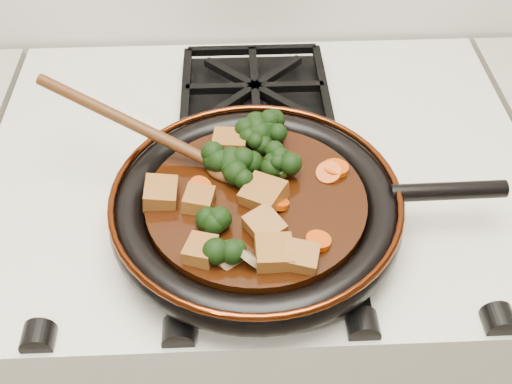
{
  "coord_description": "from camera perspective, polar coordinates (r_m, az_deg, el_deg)",
  "views": [
    {
      "loc": [
        -0.03,
        1.03,
        1.5
      ],
      "look_at": [
        -0.01,
        1.56,
        0.97
      ],
      "focal_mm": 45.0,
      "sensor_mm": 36.0,
      "label": 1
    }
  ],
  "objects": [
    {
      "name": "stove",
      "position": [
        1.24,
        0.2,
        -12.68
      ],
      "size": [
        0.76,
        0.6,
        0.9
      ],
      "primitive_type": "cube",
      "color": "beige",
      "rests_on": "ground"
    },
    {
      "name": "burner_grate_front",
      "position": [
        0.79,
        0.75,
        -3.22
      ],
      "size": [
        0.23,
        0.23,
        0.03
      ],
      "primitive_type": null,
      "color": "black",
      "rests_on": "stove"
    },
    {
      "name": "burner_grate_back",
      "position": [
        1.0,
        -0.1,
        8.87
      ],
      "size": [
        0.23,
        0.23,
        0.03
      ],
      "primitive_type": null,
      "color": "black",
      "rests_on": "stove"
    },
    {
      "name": "skillet",
      "position": [
        0.77,
        0.15,
        -1.36
      ],
      "size": [
        0.48,
        0.35,
        0.05
      ],
      "rotation": [
        0.0,
        0.0,
        0.02
      ],
      "color": "black",
      "rests_on": "burner_grate_front"
    },
    {
      "name": "braising_sauce",
      "position": [
        0.77,
        0.0,
        -1.11
      ],
      "size": [
        0.26,
        0.26,
        0.02
      ],
      "primitive_type": "cylinder",
      "color": "black",
      "rests_on": "skillet"
    },
    {
      "name": "tofu_cube_0",
      "position": [
        0.69,
        1.62,
        -5.47
      ],
      "size": [
        0.04,
        0.04,
        0.02
      ],
      "primitive_type": "cube",
      "rotation": [
        0.0,
        0.04,
        0.03
      ],
      "color": "brown",
      "rests_on": "braising_sauce"
    },
    {
      "name": "tofu_cube_1",
      "position": [
        0.82,
        -2.33,
        4.36
      ],
      "size": [
        0.05,
        0.05,
        0.03
      ],
      "primitive_type": "cube",
      "rotation": [
        0.09,
        0.02,
        3.02
      ],
      "color": "brown",
      "rests_on": "braising_sauce"
    },
    {
      "name": "tofu_cube_2",
      "position": [
        0.75,
        0.7,
        -0.25
      ],
      "size": [
        0.06,
        0.06,
        0.03
      ],
      "primitive_type": "cube",
      "rotation": [
        -0.09,
        -0.1,
        1.01
      ],
      "color": "brown",
      "rests_on": "braising_sauce"
    },
    {
      "name": "tofu_cube_3",
      "position": [
        0.76,
        -8.47,
        -0.13
      ],
      "size": [
        0.04,
        0.04,
        0.03
      ],
      "primitive_type": "cube",
      "rotation": [
        0.12,
        -0.02,
        1.55
      ],
      "color": "brown",
      "rests_on": "braising_sauce"
    },
    {
      "name": "tofu_cube_4",
      "position": [
        0.75,
        -5.11,
        -0.7
      ],
      "size": [
        0.04,
        0.04,
        0.03
      ],
      "primitive_type": "cube",
      "rotation": [
        0.08,
        0.07,
        1.38
      ],
      "color": "brown",
      "rests_on": "braising_sauce"
    },
    {
      "name": "tofu_cube_5",
      "position": [
        0.72,
        0.78,
        -3.11
      ],
      "size": [
        0.05,
        0.06,
        0.03
      ],
      "primitive_type": "cube",
      "rotation": [
        -0.11,
        -0.12,
        2.15
      ],
      "color": "brown",
      "rests_on": "braising_sauce"
    },
    {
      "name": "tofu_cube_6",
      "position": [
        0.69,
        3.97,
        -5.84
      ],
      "size": [
        0.05,
        0.04,
        0.03
      ],
      "primitive_type": "cube",
      "rotation": [
        -0.07,
        -0.08,
        2.9
      ],
      "color": "brown",
      "rests_on": "braising_sauce"
    },
    {
      "name": "tofu_cube_7",
      "position": [
        0.7,
        -4.93,
        -5.2
      ],
      "size": [
        0.04,
        0.05,
        0.02
      ],
      "primitive_type": "cube",
      "rotation": [
        -0.06,
        0.04,
        1.24
      ],
      "color": "brown",
      "rests_on": "braising_sauce"
    },
    {
      "name": "broccoli_floret_0",
      "position": [
        0.7,
        -2.77,
        -4.86
      ],
      "size": [
        0.08,
        0.08,
        0.06
      ],
      "primitive_type": null,
      "rotation": [
        0.13,
        0.1,
        1.12
      ],
      "color": "black",
      "rests_on": "braising_sauce"
    },
    {
      "name": "broccoli_floret_1",
      "position": [
        0.83,
        1.02,
        5.53
      ],
      "size": [
        0.08,
        0.08,
        0.07
      ],
      "primitive_type": null,
      "rotation": [
        -0.09,
        -0.15,
        1.15
      ],
      "color": "black",
      "rests_on": "braising_sauce"
    },
    {
      "name": "broccoli_floret_2",
      "position": [
        0.78,
        -1.31,
        1.8
      ],
      "size": [
        0.08,
        0.09,
        0.07
      ],
      "primitive_type": null,
      "rotation": [
        0.22,
        0.16,
        2.48
      ],
      "color": "black",
      "rests_on": "braising_sauce"
    },
    {
      "name": "broccoli_floret_3",
      "position": [
        0.72,
        -3.72,
        -3.29
      ],
      "size": [
        0.08,
        0.08,
        0.06
      ],
      "primitive_type": null,
      "rotation": [
        -0.13,
        -0.03,
        2.15
      ],
      "color": "black",
      "rests_on": "braising_sauce"
    },
    {
      "name": "broccoli_floret_4",
      "position": [
        0.83,
        -0.1,
        5.27
      ],
      "size": [
        0.07,
        0.07,
        0.06
      ],
      "primitive_type": null,
      "rotation": [
        -0.03,
        -0.06,
        1.67
      ],
      "color": "black",
      "rests_on": "braising_sauce"
    },
    {
      "name": "broccoli_floret_5",
      "position": [
        0.79,
        -3.17,
        2.66
      ],
      "size": [
        0.09,
        0.09,
        0.07
      ],
      "primitive_type": null,
      "rotation": [
        0.24,
        0.08,
        2.0
      ],
      "color": "black",
      "rests_on": "braising_sauce"
    },
    {
      "name": "broccoli_floret_6",
      "position": [
        0.8,
        2.52,
        2.99
      ],
      "size": [
        0.07,
        0.06,
        0.06
      ],
      "primitive_type": null,
      "rotation": [
        0.17,
        0.07,
        1.39
      ],
      "color": "black",
      "rests_on": "braising_sauce"
    },
    {
      "name": "broccoli_floret_7",
      "position": [
        0.78,
        2.34,
        1.95
      ],
      "size": [
        0.08,
        0.08,
        0.07
      ],
      "primitive_type": null,
      "rotation": [
        0.14,
        -0.22,
        0.23
      ],
      "color": "black",
      "rests_on": "braising_sauce"
    },
    {
      "name": "broccoli_floret_8",
      "position": [
        0.77,
        -1.13,
        1.22
      ],
      "size": [
        0.06,
        0.06,
        0.06
      ],
      "primitive_type": null,
      "rotation": [
        0.11,
        -0.07,
        3.01
      ],
      "color": "black",
      "rests_on": "braising_sauce"
    },
    {
      "name": "broccoli_floret_9",
      "position": [
        0.82,
        -0.27,
        4.73
      ],
      "size": [
        0.09,
        0.09,
        0.07
      ],
      "primitive_type": null,
      "rotation": [
        -0.15,
        0.17,
        2.11
      ],
      "color": "black",
      "rests_on": "braising_sauce"
    },
    {
      "name": "carrot_coin_0",
      "position": [
        0.75,
        1.93,
        -0.96
      ],
      "size": [
        0.03,
        0.03,
        0.02
      ],
      "primitive_type": "cylinder",
      "rotation": [
        -0.27,
        0.26,
        0.0
      ],
      "color": "#BC3C05",
      "rests_on": "braising_sauce"
    },
    {
      "name": "carrot_coin_1",
      "position": [
        0.79,
        6.49,
        1.7
      ],
      "size": [
        0.03,
        0.03,
        0.02
      ],
      "primitive_type": "cylinder",
      "rotation": [
        0.3,
        -0.25,
        0.0
      ],
      "color": "#BC3C05",
      "rests_on": "braising_sauce"
    },
    {
      "name": "carrot_coin_2",
      "position": [
        0.77,
        -5.01,
        0.47
      ],
      "size": [
        0.03,
        0.03,
        0.02
      ],
      "primitive_type": "cylinder",
      "rotation": [
        0.2,
        0.32,
        0.0
      ],
      "color": "#BC3C05",
      "rests_on": "braising_sauce"
    },
    {
      "name": "carrot_coin_3",
      "position": [
        0.71,
        5.55,
        -4.34
      ],
      "size": [
        0.03,
        0.03,
        0.01
      ],
      "primitive_type": "cylinder",
      "rotation": [
        -0.08,
        0.1,
        0.0
      ],
      "color": "#BC3C05",
      "rests_on": "braising_sauce"
    },
    {
      "name": "carrot_coin_4",
      "position": [
        0.8,
        7.1,
        2.11
      ],
      "size": [
        0.03,
        0.03,
        0.01
      ],
      "primitive_type": "cylinder",
      "rotation": [
        -0.07,
        0.03,
        0.0
      ],
      "color": "#BC3C05",
      "rests_on": "braising_sauce"
    },
    {
      "name": "mushroom_slice_0",
      "position": [
        0.69,
        -0.5,
        -5.91
      ],
      "size": [
        0.04,
        0.04,
        0.03
      ],
      "primitive_type": "cylinder",
      "rotation": [
        0.96,
        0.0,
        2.27
      ],
      "color": "#766344",
      "rests_on": "braising_sauce"
    },
    {
      "name": "mushroom_slice_1",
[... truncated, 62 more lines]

